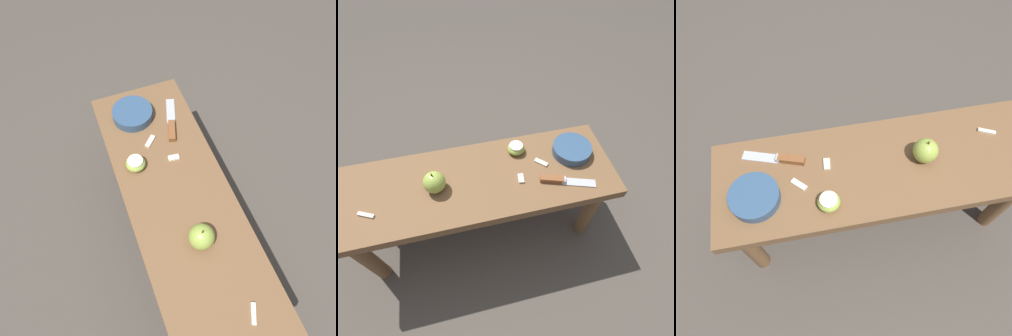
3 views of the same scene
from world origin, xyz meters
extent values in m
plane|color=#4C443D|center=(0.00, 0.00, 0.00)|extent=(8.00, 8.00, 0.00)
cube|color=brown|center=(0.00, 0.00, 0.40)|extent=(1.05, 0.35, 0.04)
cylinder|color=brown|center=(-0.46, -0.11, 0.19)|extent=(0.06, 0.06, 0.38)
cylinder|color=brown|center=(-0.46, 0.11, 0.19)|extent=(0.06, 0.06, 0.38)
cube|color=#B7BABF|center=(-0.37, 0.10, 0.42)|extent=(0.12, 0.07, 0.00)
cube|color=#B7BABF|center=(-0.31, 0.08, 0.43)|extent=(0.02, 0.03, 0.02)
cube|color=brown|center=(-0.27, 0.07, 0.43)|extent=(0.09, 0.05, 0.02)
sphere|color=#9EB747|center=(0.14, 0.01, 0.46)|extent=(0.08, 0.08, 0.08)
cylinder|color=#4C3319|center=(0.14, 0.01, 0.50)|extent=(0.01, 0.01, 0.01)
ellipsoid|color=#9EB747|center=(-0.18, -0.10, 0.44)|extent=(0.07, 0.07, 0.04)
cylinder|color=white|center=(-0.18, -0.10, 0.46)|extent=(0.05, 0.05, 0.00)
cube|color=white|center=(-0.26, -0.02, 0.43)|extent=(0.05, 0.05, 0.01)
cube|color=white|center=(0.38, 0.06, 0.43)|extent=(0.06, 0.04, 0.01)
cube|color=white|center=(-0.16, 0.04, 0.43)|extent=(0.02, 0.04, 0.01)
cylinder|color=#335175|center=(-0.39, -0.04, 0.44)|extent=(0.15, 0.15, 0.04)
camera|label=1|loc=(0.40, -0.19, 1.39)|focal=35.00mm
camera|label=2|loc=(0.01, 0.55, 1.22)|focal=28.00mm
camera|label=3|loc=(-0.21, -0.47, 1.32)|focal=35.00mm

